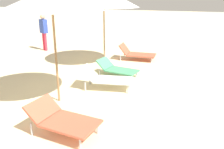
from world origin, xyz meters
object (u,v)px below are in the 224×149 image
lounger_second_inland (62,119)px  person_walking_near (44,29)px  lounger_second_shoreside (106,78)px  lounger_farthest_shoreside (136,53)px  lounger_farthest_inland (117,69)px

lounger_second_inland → person_walking_near: person_walking_near is taller
lounger_second_shoreside → lounger_farthest_shoreside: bearing=79.0°
lounger_farthest_shoreside → lounger_second_inland: bearing=-92.2°
lounger_second_shoreside → person_walking_near: size_ratio=0.90×
lounger_second_inland → lounger_farthest_inland: lounger_second_inland is taller
lounger_farthest_shoreside → lounger_farthest_inland: size_ratio=1.08×
lounger_farthest_inland → lounger_second_shoreside: bearing=-76.5°
lounger_farthest_shoreside → lounger_farthest_inland: 2.18m
lounger_second_shoreside → lounger_farthest_inland: 1.10m
lounger_farthest_shoreside → lounger_farthest_inland: bearing=-94.6°
lounger_second_inland → lounger_farthest_shoreside: lounger_farthest_shoreside is taller
lounger_second_shoreside → lounger_farthest_shoreside: size_ratio=1.01×
lounger_second_shoreside → person_walking_near: person_walking_near is taller
lounger_farthest_shoreside → person_walking_near: person_walking_near is taller
person_walking_near → lounger_second_inland: bearing=61.3°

